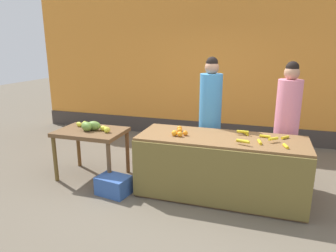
# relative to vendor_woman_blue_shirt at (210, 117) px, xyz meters

# --- Properties ---
(ground_plane) EXTENTS (24.00, 24.00, 0.00)m
(ground_plane) POSITION_rel_vendor_woman_blue_shirt_xyz_m (-0.18, -0.65, -0.94)
(ground_plane) COLOR #665B4C
(market_wall_back) EXTENTS (8.64, 0.23, 3.26)m
(market_wall_back) POSITION_rel_vendor_woman_blue_shirt_xyz_m (-0.18, 2.06, 0.66)
(market_wall_back) COLOR orange
(market_wall_back) RESTS_ON ground
(fruit_stall_counter) EXTENTS (2.23, 0.84, 0.84)m
(fruit_stall_counter) POSITION_rel_vendor_woman_blue_shirt_xyz_m (0.27, -0.67, -0.52)
(fruit_stall_counter) COLOR brown
(fruit_stall_counter) RESTS_ON ground
(side_table_wooden) EXTENTS (1.02, 0.72, 0.77)m
(side_table_wooden) POSITION_rel_vendor_woman_blue_shirt_xyz_m (-1.72, -0.65, -0.28)
(side_table_wooden) COLOR brown
(side_table_wooden) RESTS_ON ground
(banana_bunch_pile) EXTENTS (0.68, 0.60, 0.07)m
(banana_bunch_pile) POSITION_rel_vendor_woman_blue_shirt_xyz_m (0.75, -0.65, -0.07)
(banana_bunch_pile) COLOR gold
(banana_bunch_pile) RESTS_ON fruit_stall_counter
(orange_pile) EXTENTS (0.21, 0.35, 0.08)m
(orange_pile) POSITION_rel_vendor_woman_blue_shirt_xyz_m (-0.30, -0.70, -0.06)
(orange_pile) COLOR orange
(orange_pile) RESTS_ON fruit_stall_counter
(mango_papaya_pile) EXTENTS (0.72, 0.43, 0.14)m
(mango_papaya_pile) POSITION_rel_vendor_woman_blue_shirt_xyz_m (-1.70, -0.65, -0.11)
(mango_papaya_pile) COLOR #D3DE36
(mango_papaya_pile) RESTS_ON side_table_wooden
(vendor_woman_blue_shirt) EXTENTS (0.34, 0.34, 1.86)m
(vendor_woman_blue_shirt) POSITION_rel_vendor_woman_blue_shirt_xyz_m (0.00, 0.00, 0.00)
(vendor_woman_blue_shirt) COLOR #33333D
(vendor_woman_blue_shirt) RESTS_ON ground
(vendor_woman_pink_shirt) EXTENTS (0.34, 0.34, 1.82)m
(vendor_woman_pink_shirt) POSITION_rel_vendor_woman_blue_shirt_xyz_m (1.11, -0.00, -0.03)
(vendor_woman_pink_shirt) COLOR #33333D
(vendor_woman_pink_shirt) RESTS_ON ground
(produce_crate) EXTENTS (0.49, 0.39, 0.26)m
(produce_crate) POSITION_rel_vendor_woman_blue_shirt_xyz_m (-1.14, -1.09, -0.81)
(produce_crate) COLOR #3359A5
(produce_crate) RESTS_ON ground
(produce_sack) EXTENTS (0.42, 0.38, 0.49)m
(produce_sack) POSITION_rel_vendor_woman_blue_shirt_xyz_m (-0.96, 0.16, -0.70)
(produce_sack) COLOR maroon
(produce_sack) RESTS_ON ground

